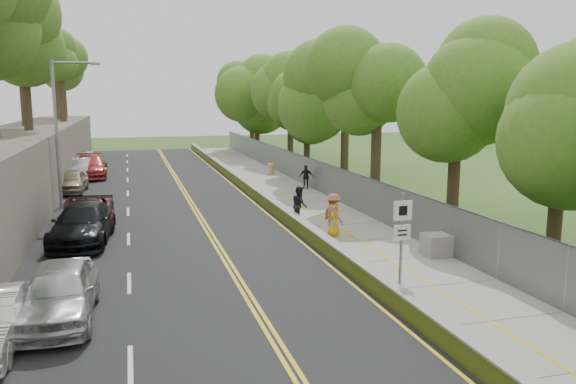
{
  "coord_description": "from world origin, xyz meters",
  "views": [
    {
      "loc": [
        -7.01,
        -18.38,
        6.07
      ],
      "look_at": [
        0.5,
        8.0,
        1.4
      ],
      "focal_mm": 35.0,
      "sensor_mm": 36.0,
      "label": 1
    }
  ],
  "objects_px": {
    "signpost": "(402,231)",
    "car_2": "(87,213)",
    "construction_barrel": "(271,169)",
    "person_far": "(306,177)",
    "car_0": "(59,292)",
    "concrete_block": "(440,245)",
    "streetlight": "(61,124)",
    "painter_0": "(334,218)"
  },
  "relations": [
    {
      "from": "signpost",
      "to": "car_2",
      "type": "xyz_separation_m",
      "value": [
        -10.05,
        11.75,
        -1.22
      ]
    },
    {
      "from": "construction_barrel",
      "to": "person_far",
      "type": "distance_m",
      "value": 7.48
    },
    {
      "from": "car_0",
      "to": "concrete_block",
      "type": "bearing_deg",
      "value": 13.05
    },
    {
      "from": "concrete_block",
      "to": "person_far",
      "type": "distance_m",
      "value": 16.53
    },
    {
      "from": "signpost",
      "to": "person_far",
      "type": "distance_m",
      "value": 19.92
    },
    {
      "from": "signpost",
      "to": "car_2",
      "type": "relative_size",
      "value": 0.61
    },
    {
      "from": "construction_barrel",
      "to": "car_2",
      "type": "bearing_deg",
      "value": -129.54
    },
    {
      "from": "signpost",
      "to": "car_0",
      "type": "distance_m",
      "value": 10.12
    },
    {
      "from": "car_0",
      "to": "car_2",
      "type": "relative_size",
      "value": 0.91
    },
    {
      "from": "person_far",
      "to": "concrete_block",
      "type": "bearing_deg",
      "value": 101.39
    },
    {
      "from": "car_0",
      "to": "car_2",
      "type": "xyz_separation_m",
      "value": [
        0.0,
        11.42,
        -0.08
      ]
    },
    {
      "from": "streetlight",
      "to": "painter_0",
      "type": "height_order",
      "value": "streetlight"
    },
    {
      "from": "streetlight",
      "to": "signpost",
      "type": "relative_size",
      "value": 2.58
    },
    {
      "from": "signpost",
      "to": "painter_0",
      "type": "xyz_separation_m",
      "value": [
        0.4,
        7.08,
        -1.11
      ]
    },
    {
      "from": "construction_barrel",
      "to": "car_0",
      "type": "bearing_deg",
      "value": -115.32
    },
    {
      "from": "car_0",
      "to": "painter_0",
      "type": "bearing_deg",
      "value": 34.13
    },
    {
      "from": "streetlight",
      "to": "construction_barrel",
      "type": "height_order",
      "value": "streetlight"
    },
    {
      "from": "painter_0",
      "to": "car_2",
      "type": "bearing_deg",
      "value": 81.34
    },
    {
      "from": "car_2",
      "to": "person_far",
      "type": "distance_m",
      "value": 15.38
    },
    {
      "from": "person_far",
      "to": "car_2",
      "type": "bearing_deg",
      "value": 41.89
    },
    {
      "from": "signpost",
      "to": "painter_0",
      "type": "bearing_deg",
      "value": 86.77
    },
    {
      "from": "signpost",
      "to": "car_2",
      "type": "height_order",
      "value": "signpost"
    },
    {
      "from": "signpost",
      "to": "car_2",
      "type": "bearing_deg",
      "value": 130.54
    },
    {
      "from": "construction_barrel",
      "to": "concrete_block",
      "type": "relative_size",
      "value": 0.67
    },
    {
      "from": "construction_barrel",
      "to": "painter_0",
      "type": "height_order",
      "value": "painter_0"
    },
    {
      "from": "car_0",
      "to": "painter_0",
      "type": "distance_m",
      "value": 12.44
    },
    {
      "from": "person_far",
      "to": "construction_barrel",
      "type": "bearing_deg",
      "value": -74.76
    },
    {
      "from": "person_far",
      "to": "car_0",
      "type": "bearing_deg",
      "value": 66.68
    },
    {
      "from": "car_2",
      "to": "person_far",
      "type": "bearing_deg",
      "value": 29.91
    },
    {
      "from": "construction_barrel",
      "to": "car_0",
      "type": "relative_size",
      "value": 0.18
    },
    {
      "from": "streetlight",
      "to": "car_0",
      "type": "distance_m",
      "value": 17.18
    },
    {
      "from": "car_2",
      "to": "construction_barrel",
      "type": "bearing_deg",
      "value": 49.53
    },
    {
      "from": "painter_0",
      "to": "person_far",
      "type": "distance_m",
      "value": 12.85
    },
    {
      "from": "car_2",
      "to": "person_far",
      "type": "relative_size",
      "value": 3.24
    },
    {
      "from": "signpost",
      "to": "concrete_block",
      "type": "bearing_deg",
      "value": 43.68
    },
    {
      "from": "streetlight",
      "to": "car_0",
      "type": "bearing_deg",
      "value": -84.99
    },
    {
      "from": "car_2",
      "to": "painter_0",
      "type": "relative_size",
      "value": 3.17
    },
    {
      "from": "streetlight",
      "to": "person_far",
      "type": "distance_m",
      "value": 15.37
    },
    {
      "from": "construction_barrel",
      "to": "car_2",
      "type": "distance_m",
      "value": 19.88
    },
    {
      "from": "streetlight",
      "to": "painter_0",
      "type": "distance_m",
      "value": 15.97
    },
    {
      "from": "concrete_block",
      "to": "construction_barrel",
      "type": "bearing_deg",
      "value": 91.54
    },
    {
      "from": "car_0",
      "to": "person_far",
      "type": "xyz_separation_m",
      "value": [
        13.2,
        19.3,
        0.01
      ]
    }
  ]
}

